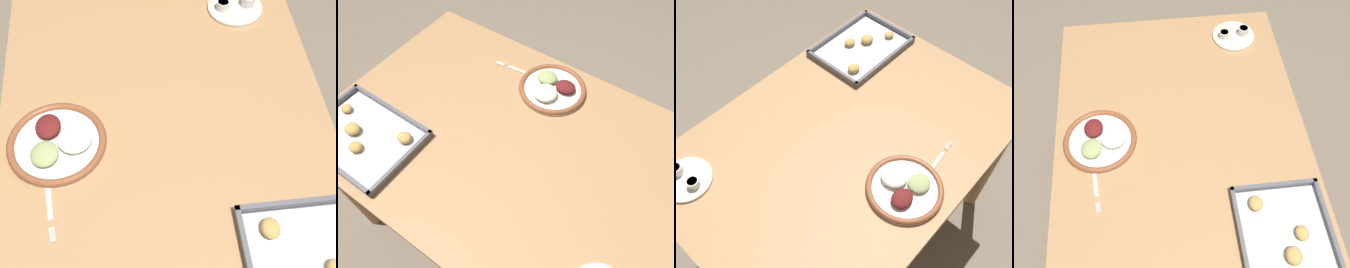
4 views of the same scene
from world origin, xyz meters
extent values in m
plane|color=#7A6B59|center=(0.00, 0.00, 0.00)|extent=(8.00, 8.00, 0.00)
cube|color=#AD7F51|center=(0.00, 0.00, 0.75)|extent=(1.22, 0.86, 0.03)
cylinder|color=#AD7F51|center=(0.56, -0.38, 0.37)|extent=(0.06, 0.06, 0.73)
cylinder|color=#AD7F51|center=(-0.56, 0.38, 0.37)|extent=(0.06, 0.06, 0.73)
cylinder|color=#AD7F51|center=(0.56, 0.38, 0.37)|extent=(0.06, 0.06, 0.73)
cylinder|color=white|center=(-0.02, -0.28, 0.77)|extent=(0.24, 0.24, 0.01)
torus|color=brown|center=(-0.02, -0.28, 0.78)|extent=(0.25, 0.25, 0.02)
ellipsoid|color=silver|center=(-0.02, -0.23, 0.79)|extent=(0.09, 0.09, 0.03)
ellipsoid|color=maroon|center=(-0.07, -0.30, 0.79)|extent=(0.07, 0.06, 0.03)
ellipsoid|color=#9EAD6B|center=(0.01, -0.30, 0.79)|extent=(0.08, 0.07, 0.03)
cube|color=silver|center=(0.11, -0.29, 0.77)|extent=(0.14, 0.03, 0.00)
cylinder|color=silver|center=(0.21, -0.29, 0.77)|extent=(0.04, 0.01, 0.00)
cylinder|color=silver|center=(0.21, -0.28, 0.77)|extent=(0.04, 0.01, 0.00)
cylinder|color=silver|center=(0.21, -0.28, 0.77)|extent=(0.04, 0.01, 0.00)
cylinder|color=silver|center=(0.21, -0.28, 0.77)|extent=(0.04, 0.01, 0.00)
cylinder|color=beige|center=(-0.47, 0.26, 0.77)|extent=(0.17, 0.17, 0.01)
cylinder|color=silver|center=(-0.47, 0.22, 0.79)|extent=(0.04, 0.04, 0.03)
cylinder|color=#B22819|center=(-0.47, 0.22, 0.80)|extent=(0.03, 0.03, 0.01)
cylinder|color=silver|center=(-0.48, 0.30, 0.79)|extent=(0.04, 0.04, 0.03)
cube|color=#595960|center=(0.39, 0.26, 0.77)|extent=(0.37, 0.28, 0.01)
cube|color=silver|center=(0.39, 0.26, 0.77)|extent=(0.34, 0.25, 0.00)
cube|color=#595960|center=(0.39, 0.13, 0.78)|extent=(0.37, 0.01, 0.02)
cube|color=#595960|center=(0.39, 0.39, 0.78)|extent=(0.37, 0.01, 0.02)
cube|color=#595960|center=(0.21, 0.26, 0.78)|extent=(0.01, 0.28, 0.02)
cube|color=#595960|center=(0.57, 0.26, 0.78)|extent=(0.01, 0.28, 0.02)
ellipsoid|color=tan|center=(0.43, 0.27, 0.79)|extent=(0.06, 0.05, 0.03)
ellipsoid|color=tan|center=(0.36, 0.31, 0.78)|extent=(0.05, 0.04, 0.03)
ellipsoid|color=tan|center=(0.26, 0.19, 0.79)|extent=(0.05, 0.04, 0.03)
ellipsoid|color=tan|center=(0.52, 0.22, 0.78)|extent=(0.04, 0.04, 0.02)
camera|label=1|loc=(0.64, -0.07, 1.74)|focal=50.00mm
camera|label=2|loc=(-0.35, 0.50, 1.66)|focal=35.00mm
camera|label=3|loc=(-0.60, -0.54, 1.87)|focal=42.00mm
camera|label=4|loc=(0.70, -0.08, 1.90)|focal=42.00mm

